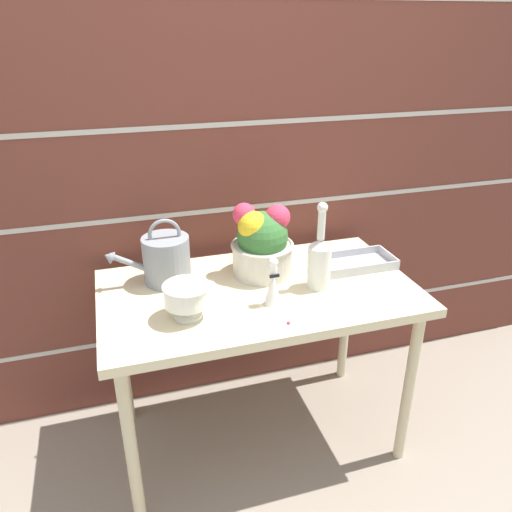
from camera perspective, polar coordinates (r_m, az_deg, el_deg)
name	(u,v)px	position (r m, az deg, el deg)	size (l,w,h in m)	color
ground_plane	(258,435)	(2.34, 0.25, -19.78)	(12.00, 12.00, 0.00)	gray
brick_wall	(228,166)	(2.15, -3.21, 10.27)	(3.60, 0.08, 2.20)	brown
patio_table	(259,306)	(1.93, 0.29, -5.72)	(1.18, 0.67, 0.74)	beige
watering_can	(166,259)	(1.93, -10.30, -0.32)	(0.32, 0.18, 0.26)	gray
crystal_pedestal_bowl	(186,296)	(1.69, -7.96, -4.54)	(0.16, 0.16, 0.12)	silver
flower_planter	(262,243)	(1.94, 0.65, 1.54)	(0.25, 0.25, 0.29)	beige
glass_decanter	(319,259)	(1.86, 7.26, -0.39)	(0.09, 0.09, 0.34)	silver
figurine_vase	(273,285)	(1.76, 1.94, -3.36)	(0.06, 0.06, 0.18)	white
wire_tray	(355,264)	(2.09, 11.28, -0.86)	(0.32, 0.17, 0.04)	#B7B7BC
fallen_petal	(288,323)	(1.68, 3.73, -7.64)	(0.01, 0.01, 0.01)	#E03856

